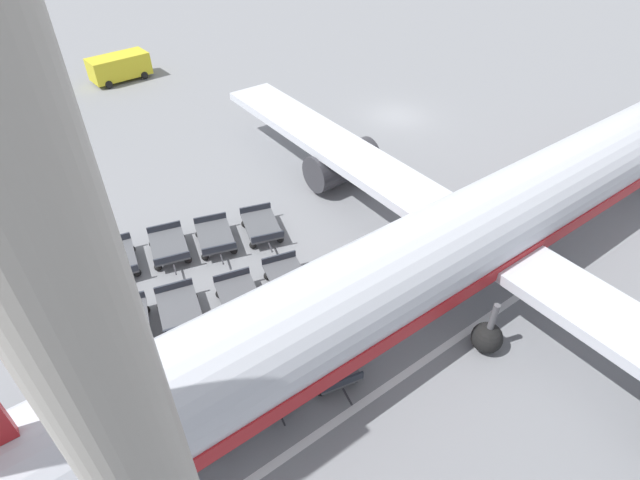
# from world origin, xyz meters

# --- Properties ---
(ground_plane) EXTENTS (500.00, 500.00, 0.00)m
(ground_plane) POSITION_xyz_m (0.00, 0.00, 0.00)
(ground_plane) COLOR gray
(airplane) EXTENTS (38.04, 44.29, 12.68)m
(airplane) POSITION_xyz_m (14.53, -7.49, 3.07)
(airplane) COLOR silver
(airplane) RESTS_ON ground_plane
(service_van) EXTENTS (2.83, 4.69, 1.93)m
(service_van) POSITION_xyz_m (-17.59, -13.71, 1.06)
(service_van) COLOR yellow
(service_van) RESTS_ON ground_plane
(baggage_dolly_row_near_col_a) EXTENTS (3.33, 2.01, 0.92)m
(baggage_dolly_row_near_col_a) POSITION_xyz_m (4.75, -20.91, 0.47)
(baggage_dolly_row_near_col_a) COLOR #515459
(baggage_dolly_row_near_col_a) RESTS_ON ground_plane
(baggage_dolly_row_near_col_b) EXTENTS (3.33, 2.16, 0.92)m
(baggage_dolly_row_near_col_b) POSITION_xyz_m (8.84, -21.75, 0.47)
(baggage_dolly_row_near_col_b) COLOR #515459
(baggage_dolly_row_near_col_b) RESTS_ON ground_plane
(baggage_dolly_row_near_col_c) EXTENTS (3.33, 2.01, 0.92)m
(baggage_dolly_row_near_col_c) POSITION_xyz_m (13.11, -22.78, 0.47)
(baggage_dolly_row_near_col_c) COLOR #515459
(baggage_dolly_row_near_col_c) RESTS_ON ground_plane
(baggage_dolly_row_mid_a_col_a) EXTENTS (3.33, 2.10, 0.92)m
(baggage_dolly_row_mid_a_col_a) POSITION_xyz_m (5.19, -18.66, 0.47)
(baggage_dolly_row_mid_a_col_a) COLOR #515459
(baggage_dolly_row_mid_a_col_a) RESTS_ON ground_plane
(baggage_dolly_row_mid_a_col_b) EXTENTS (3.33, 2.08, 0.92)m
(baggage_dolly_row_mid_a_col_b) POSITION_xyz_m (9.27, -19.81, 0.47)
(baggage_dolly_row_mid_a_col_b) COLOR #515459
(baggage_dolly_row_mid_a_col_b) RESTS_ON ground_plane
(baggage_dolly_row_mid_a_col_c) EXTENTS (3.33, 2.16, 0.92)m
(baggage_dolly_row_mid_a_col_c) POSITION_xyz_m (13.71, -20.63, 0.47)
(baggage_dolly_row_mid_a_col_c) COLOR #515459
(baggage_dolly_row_mid_a_col_c) RESTS_ON ground_plane
(baggage_dolly_row_mid_b_col_a) EXTENTS (3.33, 2.19, 0.92)m
(baggage_dolly_row_mid_b_col_a) POSITION_xyz_m (5.77, -16.59, 0.47)
(baggage_dolly_row_mid_b_col_a) COLOR #515459
(baggage_dolly_row_mid_b_col_a) RESTS_ON ground_plane
(baggage_dolly_row_mid_b_col_b) EXTENTS (3.33, 2.07, 0.92)m
(baggage_dolly_row_mid_b_col_b) POSITION_xyz_m (10.04, -17.50, 0.47)
(baggage_dolly_row_mid_b_col_b) COLOR #515459
(baggage_dolly_row_mid_b_col_b) RESTS_ON ground_plane
(baggage_dolly_row_mid_b_col_c) EXTENTS (3.32, 1.99, 0.92)m
(baggage_dolly_row_mid_b_col_c) POSITION_xyz_m (14.00, -18.61, 0.47)
(baggage_dolly_row_mid_b_col_c) COLOR #515459
(baggage_dolly_row_mid_b_col_c) RESTS_ON ground_plane
(baggage_dolly_row_far_col_a) EXTENTS (3.33, 2.19, 0.92)m
(baggage_dolly_row_far_col_a) POSITION_xyz_m (6.30, -14.36, 0.47)
(baggage_dolly_row_far_col_a) COLOR #515459
(baggage_dolly_row_far_col_a) RESTS_ON ground_plane
(baggage_dolly_row_far_col_b) EXTENTS (3.33, 2.08, 0.92)m
(baggage_dolly_row_far_col_b) POSITION_xyz_m (10.23, -15.27, 0.47)
(baggage_dolly_row_far_col_b) COLOR #515459
(baggage_dolly_row_far_col_b) RESTS_ON ground_plane
(baggage_dolly_row_far_col_c) EXTENTS (3.33, 2.02, 0.92)m
(baggage_dolly_row_far_col_c) POSITION_xyz_m (14.65, -16.34, 0.47)
(baggage_dolly_row_far_col_c) COLOR #515459
(baggage_dolly_row_far_col_c) RESTS_ON ground_plane
(stand_guidance_stripe) EXTENTS (0.93, 20.82, 0.01)m
(stand_guidance_stripe) POSITION_xyz_m (16.55, -17.00, 0.00)
(stand_guidance_stripe) COLOR white
(stand_guidance_stripe) RESTS_ON ground_plane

